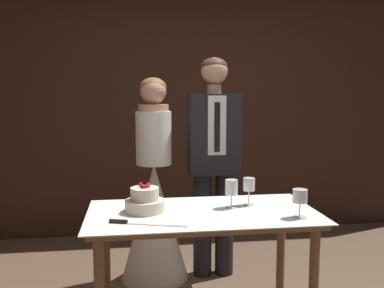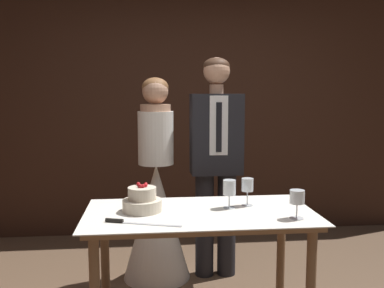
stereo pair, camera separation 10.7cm
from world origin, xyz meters
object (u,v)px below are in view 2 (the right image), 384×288
cake_table (200,228)px  wine_glass_near (229,189)px  wine_glass_middle (247,186)px  wine_glass_far (297,198)px  bride (156,206)px  tiered_cake (142,201)px  cake_knife (128,222)px  groom (216,155)px

cake_table → wine_glass_near: 0.30m
wine_glass_middle → wine_glass_far: wine_glass_middle is taller
wine_glass_middle → bride: size_ratio=0.11×
wine_glass_near → cake_table: bearing=-162.0°
tiered_cake → wine_glass_far: tiered_cake is taller
wine_glass_middle → bride: bride is taller
cake_knife → groom: groom is taller
cake_knife → groom: 1.29m
cake_knife → wine_glass_far: bearing=17.1°
wine_glass_near → wine_glass_middle: (0.12, 0.04, 0.00)m
cake_table → tiered_cake: tiered_cake is taller
cake_knife → tiered_cake: bearing=90.3°
bride → groom: 0.63m
cake_table → cake_knife: 0.47m
tiered_cake → wine_glass_near: size_ratio=1.34×
cake_knife → groom: bearing=76.8°
wine_glass_near → bride: bride is taller
tiered_cake → groom: 1.05m
cake_knife → groom: (0.65, 1.10, 0.19)m
cake_knife → wine_glass_near: size_ratio=2.38×
wine_glass_near → wine_glass_far: size_ratio=1.07×
wine_glass_near → wine_glass_far: 0.42m
cake_knife → bride: (0.17, 1.10, -0.21)m
wine_glass_middle → cake_knife: bearing=-157.9°
wine_glass_near → groom: size_ratio=0.10×
cake_table → bride: (-0.24, 0.91, -0.10)m
wine_glass_near → bride: size_ratio=0.11×
tiered_cake → groom: size_ratio=0.13×
wine_glass_near → groom: (0.05, 0.85, 0.08)m
wine_glass_middle → wine_glass_far: bearing=-54.9°
bride → groom: size_ratio=0.91×
cake_table → wine_glass_near: bearing=18.0°
cake_table → wine_glass_middle: wine_glass_middle is taller
wine_glass_middle → wine_glass_far: size_ratio=1.07×
tiered_cake → wine_glass_near: (0.53, 0.02, 0.06)m
groom → wine_glass_near: bearing=-93.6°
cake_table → bride: bearing=104.9°
wine_glass_far → bride: (-0.76, 1.10, -0.32)m
wine_glass_near → bride: 1.00m
wine_glass_near → groom: 0.85m
wine_glass_middle → wine_glass_near: bearing=-160.6°
cake_table → groom: (0.24, 0.91, 0.31)m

